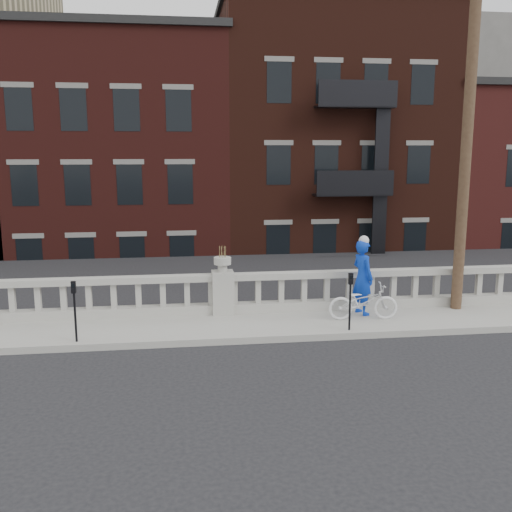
# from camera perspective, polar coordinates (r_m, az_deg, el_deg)

# --- Properties ---
(ground) EXTENTS (120.00, 120.00, 0.00)m
(ground) POSITION_cam_1_polar(r_m,az_deg,el_deg) (11.17, -1.72, -12.09)
(ground) COLOR black
(ground) RESTS_ON ground
(sidewalk) EXTENTS (32.00, 2.20, 0.15)m
(sidewalk) POSITION_cam_1_polar(r_m,az_deg,el_deg) (13.95, -3.01, -7.09)
(sidewalk) COLOR #9A988F
(sidewalk) RESTS_ON ground
(balustrade) EXTENTS (28.00, 0.34, 1.03)m
(balustrade) POSITION_cam_1_polar(r_m,az_deg,el_deg) (14.71, -3.33, -3.88)
(balustrade) COLOR #9A988F
(balustrade) RESTS_ON sidewalk
(planter_pedestal) EXTENTS (0.55, 0.55, 1.76)m
(planter_pedestal) POSITION_cam_1_polar(r_m,az_deg,el_deg) (14.66, -3.34, -3.16)
(planter_pedestal) COLOR #9A988F
(planter_pedestal) RESTS_ON sidewalk
(lower_level) EXTENTS (80.00, 44.00, 20.80)m
(lower_level) POSITION_cam_1_polar(r_m,az_deg,el_deg) (33.38, -4.91, 7.63)
(lower_level) COLOR #605E59
(lower_level) RESTS_ON ground
(utility_pole) EXTENTS (1.60, 0.28, 10.00)m
(utility_pole) POSITION_cam_1_polar(r_m,az_deg,el_deg) (15.67, 20.50, 13.32)
(utility_pole) COLOR #422D1E
(utility_pole) RESTS_ON sidewalk
(parking_meter_b) EXTENTS (0.10, 0.09, 1.36)m
(parking_meter_b) POSITION_cam_1_polar(r_m,az_deg,el_deg) (13.05, -17.69, -4.63)
(parking_meter_b) COLOR black
(parking_meter_b) RESTS_ON sidewalk
(parking_meter_c) EXTENTS (0.10, 0.09, 1.36)m
(parking_meter_c) POSITION_cam_1_polar(r_m,az_deg,el_deg) (13.41, 9.40, -3.86)
(parking_meter_c) COLOR black
(parking_meter_c) RESTS_ON sidewalk
(bicycle) EXTENTS (1.76, 0.72, 0.90)m
(bicycle) POSITION_cam_1_polar(r_m,az_deg,el_deg) (14.41, 10.67, -4.51)
(bicycle) COLOR silver
(bicycle) RESTS_ON sidewalk
(cyclist) EXTENTS (0.66, 0.81, 1.92)m
(cyclist) POSITION_cam_1_polar(r_m,az_deg,el_deg) (14.78, 10.61, -2.09)
(cyclist) COLOR #0C33B5
(cyclist) RESTS_ON sidewalk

